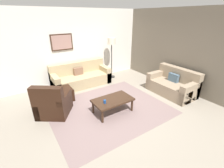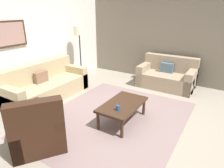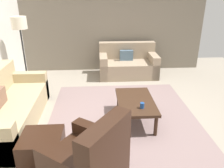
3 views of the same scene
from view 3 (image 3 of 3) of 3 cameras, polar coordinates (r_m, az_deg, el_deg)
name	(u,v)px [view 3 (image 3 of 3)]	position (r m, az deg, el deg)	size (l,w,h in m)	color
ground_plane	(123,121)	(4.20, 2.90, -9.28)	(8.00, 8.00, 0.00)	gray
stone_feature_panel	(113,22)	(6.60, 0.19, 15.52)	(0.12, 5.20, 2.80)	slate
area_rug	(123,121)	(4.20, 2.91, -9.23)	(3.29, 2.74, 0.01)	gray
couch_main	(4,110)	(4.37, -25.72, -5.84)	(2.21, 0.90, 0.88)	tan
couch_loveseat	(128,64)	(6.34, 3.97, 4.95)	(0.90, 1.56, 0.88)	gray
armchair_leather	(90,164)	(2.85, -5.56, -19.58)	(1.12, 1.12, 0.95)	black
ottoman	(43,148)	(3.38, -17.16, -15.19)	(0.56, 0.56, 0.40)	black
coffee_table	(136,103)	(4.06, 5.98, -4.74)	(1.10, 0.64, 0.41)	#382316
cup	(142,105)	(3.77, 7.64, -5.41)	(0.07, 0.07, 0.10)	#1E478C
lamp_standing	(20,31)	(5.35, -22.17, 12.33)	(0.32, 0.32, 1.71)	black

